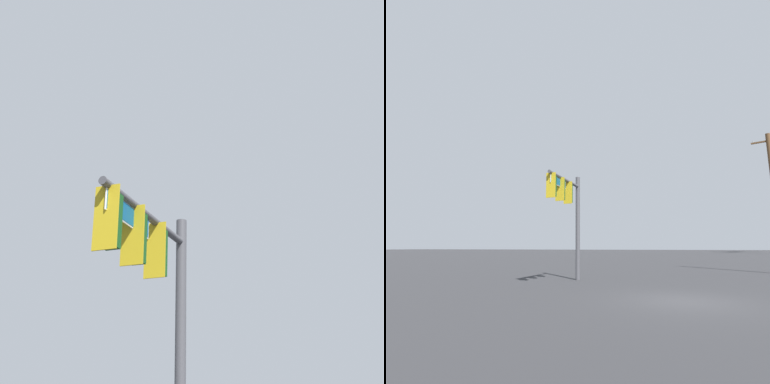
{
  "view_description": "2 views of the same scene",
  "coord_description": "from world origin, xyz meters",
  "views": [
    {
      "loc": [
        6.86,
        -1.9,
        1.55
      ],
      "look_at": [
        -3.62,
        -4.8,
        6.15
      ],
      "focal_mm": 50.0,
      "sensor_mm": 36.0,
      "label": 1
    },
    {
      "loc": [
        12.1,
        -0.67,
        1.96
      ],
      "look_at": [
        -2.71,
        -4.81,
        4.78
      ],
      "focal_mm": 28.0,
      "sensor_mm": 36.0,
      "label": 2
    }
  ],
  "objects": [
    {
      "name": "ground_plane",
      "position": [
        0.0,
        0.0,
        0.0
      ],
      "size": [
        400.0,
        400.0,
        0.0
      ],
      "primitive_type": "plane",
      "color": "#2D2D30"
    },
    {
      "name": "signal_pole_near",
      "position": [
        -4.36,
        -5.82,
        4.37
      ],
      "size": [
        4.32,
        0.71,
        6.33
      ],
      "color": "#47474C",
      "rests_on": "ground_plane"
    }
  ]
}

